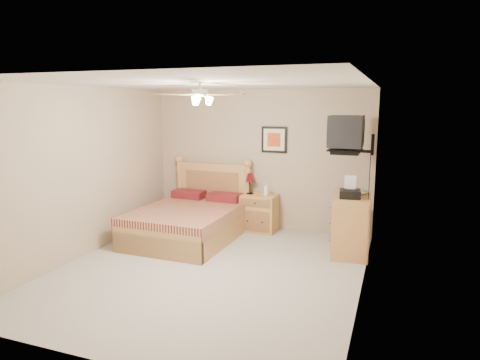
# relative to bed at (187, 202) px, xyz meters

# --- Properties ---
(floor) EXTENTS (4.50, 4.50, 0.00)m
(floor) POSITION_rel_bed_xyz_m (0.90, -1.12, -0.64)
(floor) COLOR #A69F96
(floor) RESTS_ON ground
(ceiling) EXTENTS (4.00, 4.50, 0.04)m
(ceiling) POSITION_rel_bed_xyz_m (0.90, -1.12, 1.86)
(ceiling) COLOR white
(ceiling) RESTS_ON ground
(wall_back) EXTENTS (4.00, 0.04, 2.50)m
(wall_back) POSITION_rel_bed_xyz_m (0.90, 1.13, 0.61)
(wall_back) COLOR tan
(wall_back) RESTS_ON ground
(wall_front) EXTENTS (4.00, 0.04, 2.50)m
(wall_front) POSITION_rel_bed_xyz_m (0.90, -3.37, 0.61)
(wall_front) COLOR tan
(wall_front) RESTS_ON ground
(wall_left) EXTENTS (0.04, 4.50, 2.50)m
(wall_left) POSITION_rel_bed_xyz_m (-1.10, -1.12, 0.61)
(wall_left) COLOR tan
(wall_left) RESTS_ON ground
(wall_right) EXTENTS (0.04, 4.50, 2.50)m
(wall_right) POSITION_rel_bed_xyz_m (2.90, -1.12, 0.61)
(wall_right) COLOR tan
(wall_right) RESTS_ON ground
(bed) EXTENTS (1.56, 2.02, 1.28)m
(bed) POSITION_rel_bed_xyz_m (0.00, 0.00, 0.00)
(bed) COLOR #BC8844
(bed) RESTS_ON ground
(nightstand) EXTENTS (0.61, 0.47, 0.66)m
(nightstand) POSITION_rel_bed_xyz_m (0.98, 0.88, -0.31)
(nightstand) COLOR #C08A41
(nightstand) RESTS_ON ground
(table_lamp) EXTENTS (0.25, 0.25, 0.37)m
(table_lamp) POSITION_rel_bed_xyz_m (0.79, 0.91, 0.20)
(table_lamp) COLOR #4F040F
(table_lamp) RESTS_ON nightstand
(lotion_bottle) EXTENTS (0.09, 0.09, 0.22)m
(lotion_bottle) POSITION_rel_bed_xyz_m (1.10, 0.87, 0.13)
(lotion_bottle) COLOR white
(lotion_bottle) RESTS_ON nightstand
(framed_picture) EXTENTS (0.46, 0.04, 0.46)m
(framed_picture) POSITION_rel_bed_xyz_m (1.17, 1.11, 0.98)
(framed_picture) COLOR black
(framed_picture) RESTS_ON wall_back
(dresser) EXTENTS (0.59, 0.80, 0.90)m
(dresser) POSITION_rel_bed_xyz_m (2.63, 0.19, -0.19)
(dresser) COLOR #B87848
(dresser) RESTS_ON ground
(fax_machine) EXTENTS (0.33, 0.35, 0.31)m
(fax_machine) POSITION_rel_bed_xyz_m (2.61, 0.07, 0.41)
(fax_machine) COLOR black
(fax_machine) RESTS_ON dresser
(magazine_lower) EXTENTS (0.23, 0.30, 0.03)m
(magazine_lower) POSITION_rel_bed_xyz_m (2.61, 0.50, 0.27)
(magazine_lower) COLOR beige
(magazine_lower) RESTS_ON dresser
(magazine_upper) EXTENTS (0.25, 0.29, 0.02)m
(magazine_upper) POSITION_rel_bed_xyz_m (2.63, 0.51, 0.29)
(magazine_upper) COLOR #9F8F78
(magazine_upper) RESTS_ON magazine_lower
(wall_tv) EXTENTS (0.56, 0.46, 0.58)m
(wall_tv) POSITION_rel_bed_xyz_m (2.65, 0.22, 1.17)
(wall_tv) COLOR black
(wall_tv) RESTS_ON wall_right
(ceiling_fan) EXTENTS (1.14, 1.14, 0.28)m
(ceiling_fan) POSITION_rel_bed_xyz_m (0.90, -1.32, 1.72)
(ceiling_fan) COLOR silver
(ceiling_fan) RESTS_ON ceiling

